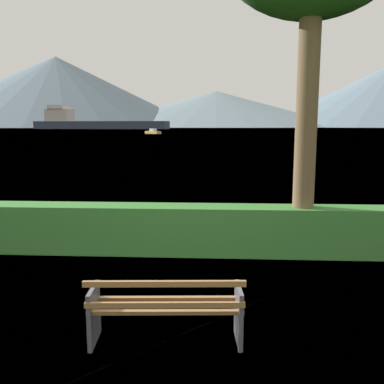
# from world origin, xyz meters

# --- Properties ---
(ground_plane) EXTENTS (1400.00, 1400.00, 0.00)m
(ground_plane) POSITION_xyz_m (0.00, 0.00, 0.00)
(ground_plane) COLOR #567A38
(water_surface) EXTENTS (620.00, 620.00, 0.00)m
(water_surface) POSITION_xyz_m (0.00, 306.20, 0.00)
(water_surface) COLOR slate
(water_surface) RESTS_ON ground_plane
(park_bench) EXTENTS (1.82, 0.68, 0.87)m
(park_bench) POSITION_xyz_m (0.00, -0.06, 0.43)
(park_bench) COLOR olive
(park_bench) RESTS_ON ground_plane
(hedge_row) EXTENTS (7.99, 0.68, 0.96)m
(hedge_row) POSITION_xyz_m (0.00, 3.52, 0.48)
(hedge_row) COLOR #387A33
(hedge_row) RESTS_ON ground_plane
(cargo_ship_large) EXTENTS (92.29, 28.57, 15.63)m
(cargo_ship_large) POSITION_xyz_m (-82.58, 273.15, 4.37)
(cargo_ship_large) COLOR #2D384C
(cargo_ship_large) RESTS_ON water_surface
(sailboat_mid) EXTENTS (5.22, 4.90, 1.56)m
(sailboat_mid) POSITION_xyz_m (-17.95, 119.27, 0.55)
(sailboat_mid) COLOR gold
(sailboat_mid) RESTS_ON water_surface
(distant_hills) EXTENTS (789.00, 388.29, 87.91)m
(distant_hills) POSITION_xyz_m (-3.75, 552.36, 38.94)
(distant_hills) COLOR slate
(distant_hills) RESTS_ON ground_plane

